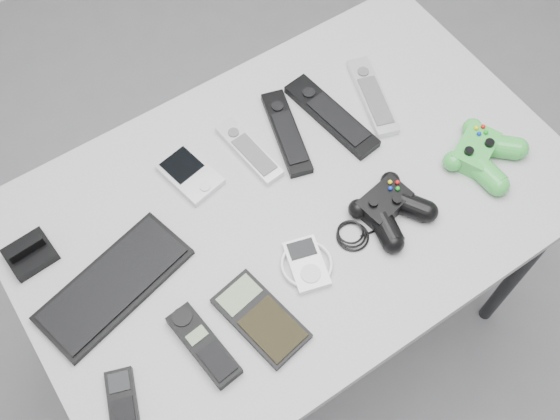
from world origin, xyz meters
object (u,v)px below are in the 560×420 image
pda_keyboard (114,284)px  mobile_phone (122,400)px  remote_silver_b (372,96)px  remote_silver_a (249,151)px  mp3_player (307,264)px  remote_black_b (331,115)px  controller_green (482,152)px  desk (293,215)px  pda (190,174)px  cordless_handset (204,345)px  calculator (261,318)px  remote_black_a (286,132)px  controller_black (390,207)px

pda_keyboard → mobile_phone: size_ratio=2.78×
pda_keyboard → remote_silver_b: bearing=-7.0°
remote_silver_a → mp3_player: (-0.05, -0.27, -0.00)m
pda_keyboard → remote_black_b: remote_black_b is taller
mp3_player → controller_green: (0.43, -0.00, 0.02)m
desk → mp3_player: size_ratio=10.48×
pda → controller_green: size_ratio=0.80×
remote_black_b → desk: bearing=-153.4°
cordless_handset → calculator: 0.11m
pda_keyboard → remote_black_a: remote_black_a is taller
pda_keyboard → calculator: size_ratio=1.66×
controller_black → controller_green: controller_green is taller
remote_silver_a → mobile_phone: remote_silver_a is taller
remote_black_b → calculator: (-0.37, -0.29, -0.00)m
pda_keyboard → mp3_player: 0.36m
pda → controller_black: 0.40m
pda → remote_black_b: remote_black_b is taller
controller_green → remote_silver_b: bearing=85.3°
desk → controller_black: (0.14, -0.13, 0.09)m
pda → cordless_handset: 0.36m
desk → pda: 0.23m
cordless_handset → controller_black: bearing=-1.9°
remote_silver_b → controller_black: bearing=-102.9°
remote_silver_b → mp3_player: bearing=-126.3°
pda_keyboard → desk: bearing=-18.8°
remote_silver_b → calculator: size_ratio=1.18×
calculator → pda: bearing=72.1°
cordless_handset → controller_black: (0.44, 0.03, 0.01)m
mp3_player → controller_black: (0.20, 0.00, 0.01)m
calculator → remote_black_a: bearing=39.5°
remote_silver_b → calculator: (-0.47, -0.29, -0.00)m
remote_silver_a → remote_black_b: remote_black_b is taller
cordless_handset → controller_green: 0.68m
pda → cordless_handset: size_ratio=0.78×
pda → controller_black: (0.28, -0.29, 0.01)m
controller_black → pda_keyboard: bearing=153.7°
pda_keyboard → remote_silver_a: size_ratio=1.67×
controller_green → pda: bearing=125.9°
remote_silver_a → calculator: bearing=-124.7°
remote_black_b → mobile_phone: (-0.64, -0.28, -0.00)m
mobile_phone → cordless_handset: (0.16, 0.00, 0.00)m
remote_black_a → calculator: size_ratio=1.21×
remote_black_b → calculator: size_ratio=1.35×
remote_black_a → desk: bearing=-102.3°
controller_black → remote_black_b: bearing=71.5°
desk → pda: bearing=131.7°
remote_black_b → controller_green: controller_green is taller
remote_silver_a → mobile_phone: (-0.45, -0.31, -0.00)m
pda_keyboard → cordless_handset: 0.21m
desk → remote_silver_b: size_ratio=5.29×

